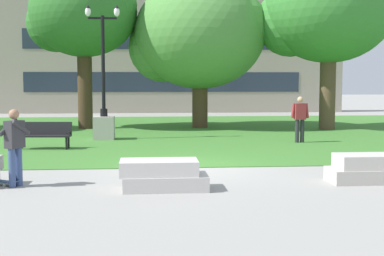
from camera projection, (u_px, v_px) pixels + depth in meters
ground_plane at (187, 168)px, 14.23m from camera, size 140.00×140.00×0.00m
grass_lawn at (171, 132)px, 24.15m from camera, size 40.00×20.00×0.02m
concrete_block_left at (163, 175)px, 11.42m from camera, size 1.87×0.90×0.64m
concrete_block_right at (370, 169)px, 12.27m from camera, size 1.83×0.90×0.64m
person_skateboarder at (15, 143)px, 11.67m from camera, size 0.63×0.52×1.71m
skateboard at (1, 181)px, 11.95m from camera, size 0.97×0.71×0.14m
park_bench_near_left at (44, 133)px, 18.07m from camera, size 1.84×0.68×0.90m
lamp_post_center at (104, 113)px, 20.91m from camera, size 1.32×0.80×5.20m
tree_far_left at (198, 35)px, 25.87m from camera, size 6.64×6.32×7.27m
tree_far_right at (328, 9)px, 24.75m from camera, size 6.30×6.00×8.22m
tree_near_left at (82, 13)px, 25.21m from camera, size 5.31×5.05×7.70m
person_bystander_near_lawn at (300, 117)px, 19.84m from camera, size 0.69×0.27×1.71m
building_facade_distant at (164, 47)px, 38.14m from camera, size 26.02×1.03×9.37m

